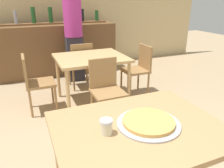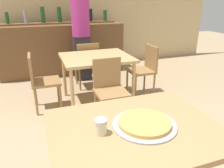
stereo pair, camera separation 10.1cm
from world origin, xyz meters
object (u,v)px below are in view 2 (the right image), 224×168
at_px(chair_far_side_right, 145,67).
at_px(person_standing, 81,29).
at_px(chair_far_side_front, 110,86).
at_px(chair_far_side_back, 87,62).
at_px(chair_far_side_left, 40,78).
at_px(pizza_tray, 144,123).
at_px(cheese_shaker, 101,126).

height_order(chair_far_side_right, person_standing, person_standing).
bearing_deg(chair_far_side_right, chair_far_side_front, -53.82).
height_order(chair_far_side_back, chair_far_side_left, same).
height_order(chair_far_side_front, chair_far_side_right, same).
bearing_deg(chair_far_side_left, pizza_tray, -162.62).
height_order(pizza_tray, cheese_shaker, cheese_shaker).
bearing_deg(chair_far_side_back, chair_far_side_left, 36.18).
relative_size(pizza_tray, cheese_shaker, 4.33).
xyz_separation_m(chair_far_side_back, cheese_shaker, (-0.52, -2.59, 0.31)).
xyz_separation_m(chair_far_side_back, chair_far_side_right, (0.84, -0.62, 0.00)).
relative_size(chair_far_side_right, person_standing, 0.46).
bearing_deg(person_standing, chair_far_side_front, -90.34).
distance_m(chair_far_side_right, cheese_shaker, 2.42).
xyz_separation_m(chair_far_side_back, chair_far_side_left, (-0.84, -0.62, 0.00)).
bearing_deg(cheese_shaker, chair_far_side_right, 55.31).
xyz_separation_m(chair_far_side_front, chair_far_side_right, (0.84, 0.62, 0.00)).
relative_size(chair_far_side_back, cheese_shaker, 8.39).
relative_size(chair_far_side_left, pizza_tray, 1.94).
xyz_separation_m(chair_far_side_front, cheese_shaker, (-0.52, -1.36, 0.31)).
bearing_deg(chair_far_side_left, chair_far_side_front, -126.18).
bearing_deg(chair_far_side_right, pizza_tray, -28.13).
xyz_separation_m(chair_far_side_front, chair_far_side_left, (-0.84, 0.62, 0.00)).
xyz_separation_m(chair_far_side_front, chair_far_side_back, (0.00, 1.23, 0.00)).
relative_size(chair_far_side_left, chair_far_side_right, 1.00).
bearing_deg(person_standing, chair_far_side_left, -128.05).
xyz_separation_m(chair_far_side_right, pizza_tray, (-1.06, -1.99, 0.28)).
relative_size(chair_far_side_front, person_standing, 0.46).
bearing_deg(cheese_shaker, chair_far_side_back, 78.55).
bearing_deg(chair_far_side_back, cheese_shaker, 78.55).
relative_size(cheese_shaker, person_standing, 0.05).
distance_m(chair_far_side_front, cheese_shaker, 1.49).
xyz_separation_m(chair_far_side_right, cheese_shaker, (-1.37, -1.97, 0.31)).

